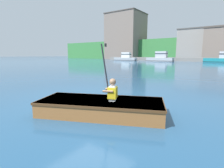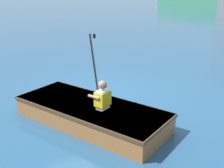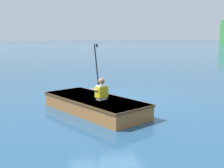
{
  "view_description": "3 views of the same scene",
  "coord_description": "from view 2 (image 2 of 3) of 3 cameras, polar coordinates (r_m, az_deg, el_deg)",
  "views": [
    {
      "loc": [
        4.03,
        -4.21,
        1.56
      ],
      "look_at": [
        1.22,
        -0.3,
        0.75
      ],
      "focal_mm": 28.0,
      "sensor_mm": 36.0,
      "label": 1
    },
    {
      "loc": [
        5.92,
        -2.99,
        2.67
      ],
      "look_at": [
        1.22,
        -0.3,
        0.75
      ],
      "focal_mm": 45.0,
      "sensor_mm": 36.0,
      "label": 2
    },
    {
      "loc": [
        8.41,
        -2.46,
        2.01
      ],
      "look_at": [
        1.22,
        -0.3,
        0.75
      ],
      "focal_mm": 45.0,
      "sensor_mm": 36.0,
      "label": 3
    }
  ],
  "objects": [
    {
      "name": "ground_plane",
      "position": [
        7.15,
        -2.77,
        -2.41
      ],
      "size": [
        300.0,
        300.0,
        0.0
      ],
      "primitive_type": "plane",
      "color": "navy"
    },
    {
      "name": "person_paddler",
      "position": [
        5.38,
        -2.02,
        -2.34
      ],
      "size": [
        0.44,
        0.43,
        1.43
      ],
      "color": "silver",
      "rests_on": "rowboat_foreground"
    },
    {
      "name": "rowboat_foreground",
      "position": [
        5.77,
        -4.75,
        -5.61
      ],
      "size": [
        3.43,
        2.47,
        0.4
      ],
      "color": "#935B2D",
      "rests_on": "ground"
    }
  ]
}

